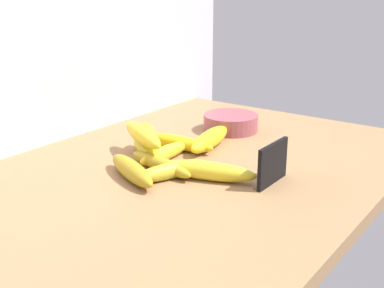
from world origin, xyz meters
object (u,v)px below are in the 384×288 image
banana_4 (176,142)px  banana_7 (165,153)px  banana_1 (171,171)px  banana_8 (148,134)px  banana_3 (160,164)px  banana_5 (210,139)px  fruit_bowl (231,123)px  chalkboard_sign (272,165)px  banana_9 (143,135)px  banana_0 (132,170)px  banana_6 (148,151)px  banana_2 (208,171)px

banana_4 → banana_7: size_ratio=1.22×
banana_1 → banana_8: bearing=59.0°
banana_3 → banana_5: size_ratio=0.99×
fruit_bowl → banana_1: bearing=-167.2°
banana_4 → banana_8: 8.67cm
chalkboard_sign → banana_5: chalkboard_sign is taller
banana_1 → banana_7: (7.94, 8.01, -0.04)cm
banana_4 → banana_5: (5.85, -5.78, 0.39)cm
banana_7 → banana_9: 6.38cm
banana_5 → banana_7: banana_5 is taller
chalkboard_sign → banana_1: bearing=118.8°
banana_4 → banana_5: size_ratio=1.03×
chalkboard_sign → banana_7: (-1.80, 25.75, -2.23)cm
banana_0 → banana_1: bearing=-50.8°
banana_5 → banana_6: banana_5 is taller
banana_2 → banana_6: size_ratio=1.24×
banana_0 → banana_7: 13.13cm
banana_2 → banana_8: bearing=78.7°
banana_5 → banana_8: size_ratio=1.22×
banana_2 → banana_5: (17.20, 11.03, 0.24)cm
banana_0 → banana_3: 7.14cm
chalkboard_sign → banana_0: size_ratio=0.60×
banana_9 → banana_1: bearing=-114.7°
banana_4 → banana_6: same height
chalkboard_sign → banana_0: (-14.80, 23.93, -1.88)cm
fruit_bowl → banana_0: bearing=-177.2°
fruit_bowl → banana_4: (-21.12, 2.18, -0.42)cm
banana_0 → banana_9: 13.04cm
banana_1 → banana_5: 21.50cm
banana_3 → banana_1: bearing=-112.7°
banana_1 → banana_9: bearing=65.3°
chalkboard_sign → banana_9: bearing=97.5°
banana_7 → banana_8: size_ratio=1.04×
banana_2 → banana_4: banana_2 is taller
banana_0 → banana_4: (20.19, 4.19, -0.20)cm
banana_3 → banana_4: (13.29, 5.97, 0.17)cm
banana_7 → banana_6: bearing=110.1°
banana_4 → banana_6: 8.73cm
banana_2 → banana_3: 11.02cm
fruit_bowl → banana_3: size_ratio=0.77×
banana_1 → banana_8: banana_8 is taller
chalkboard_sign → banana_8: bearing=94.1°
chalkboard_sign → banana_5: size_ratio=0.58×
banana_2 → banana_4: size_ratio=1.02×
fruit_bowl → banana_6: bearing=173.0°
banana_2 → banana_4: 20.28cm
chalkboard_sign → banana_0: 28.20cm
chalkboard_sign → banana_6: chalkboard_sign is taller
banana_3 → banana_7: same height
banana_3 → banana_4: banana_4 is taller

